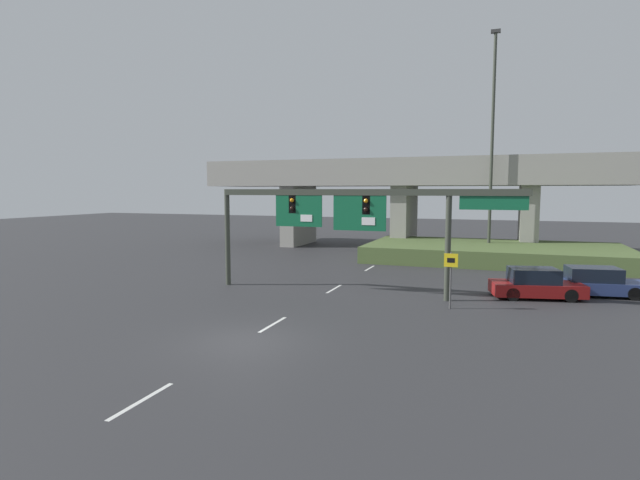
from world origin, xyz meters
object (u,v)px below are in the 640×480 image
at_px(parked_sedan_near_right, 536,284).
at_px(parked_sedan_mid_right, 595,283).
at_px(speed_limit_sign, 451,272).
at_px(highway_light_pole_near, 492,141).
at_px(signal_gantry, 350,209).

distance_m(parked_sedan_near_right, parked_sedan_mid_right, 3.30).
bearing_deg(parked_sedan_mid_right, speed_limit_sign, -148.90).
bearing_deg(highway_light_pole_near, parked_sedan_near_right, -80.02).
bearing_deg(speed_limit_sign, parked_sedan_near_right, 45.46).
height_order(signal_gantry, speed_limit_sign, signal_gantry).
relative_size(speed_limit_sign, highway_light_pole_near, 0.15).
xyz_separation_m(signal_gantry, highway_light_pole_near, (6.34, 16.81, 4.73)).
height_order(speed_limit_sign, parked_sedan_near_right, speed_limit_sign).
height_order(signal_gantry, highway_light_pole_near, highway_light_pole_near).
bearing_deg(parked_sedan_mid_right, parked_sedan_near_right, -158.72).
bearing_deg(signal_gantry, parked_sedan_near_right, 13.56).
xyz_separation_m(speed_limit_sign, parked_sedan_mid_right, (6.60, 5.42, -0.99)).
relative_size(speed_limit_sign, parked_sedan_mid_right, 0.53).
relative_size(signal_gantry, parked_sedan_mid_right, 3.27).
bearing_deg(highway_light_pole_near, signal_gantry, -110.66).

